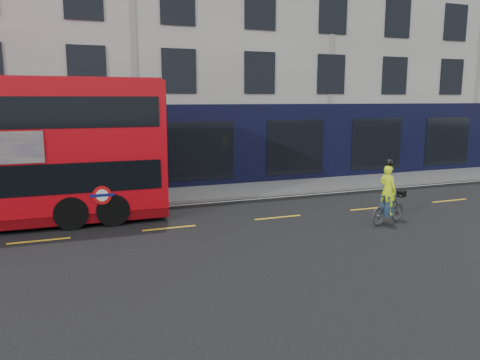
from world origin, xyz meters
TOP-DOWN VIEW (x-y plane):
  - ground at (0.00, 0.00)m, footprint 120.00×120.00m
  - pavement at (0.00, 6.50)m, footprint 60.00×3.00m
  - kerb at (0.00, 5.00)m, footprint 60.00×0.12m
  - building_terrace at (0.00, 12.94)m, footprint 50.00×10.07m
  - road_edge_line at (0.00, 4.70)m, footprint 58.00×0.10m
  - lane_dashes at (0.00, 1.50)m, footprint 58.00×0.12m
  - cyclist at (7.19, -0.57)m, footprint 1.78×0.95m

SIDE VIEW (x-z plane):
  - ground at x=0.00m, z-range 0.00..0.00m
  - road_edge_line at x=0.00m, z-range 0.00..0.01m
  - lane_dashes at x=0.00m, z-range 0.00..0.01m
  - pavement at x=0.00m, z-range 0.00..0.12m
  - kerb at x=0.00m, z-range 0.00..0.13m
  - cyclist at x=7.19m, z-range -0.37..1.87m
  - building_terrace at x=0.00m, z-range -0.01..14.99m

